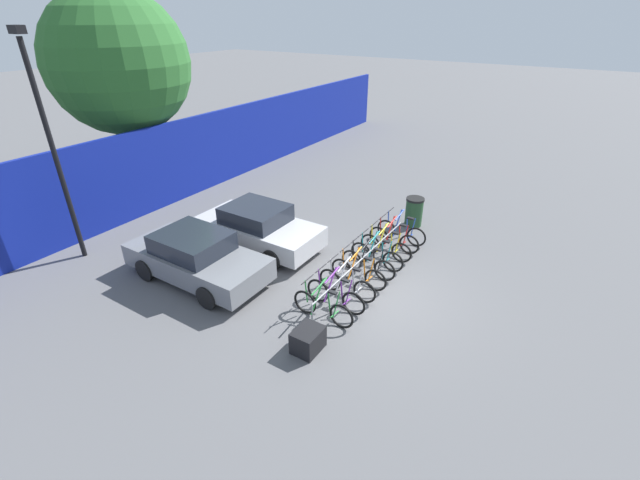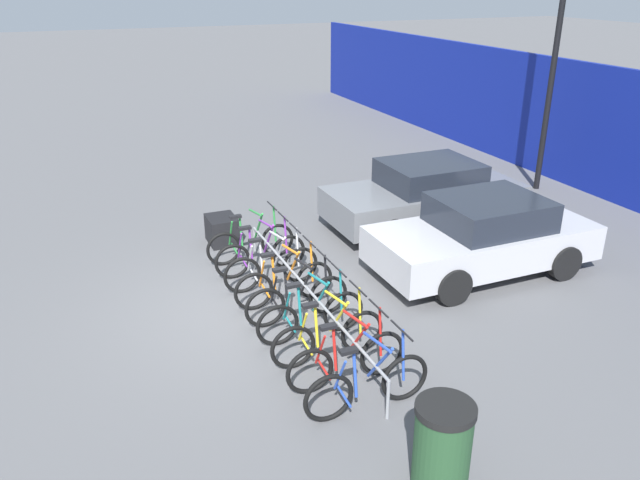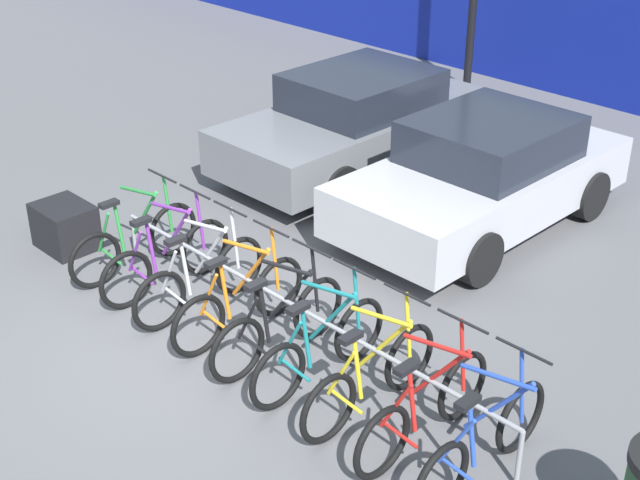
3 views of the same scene
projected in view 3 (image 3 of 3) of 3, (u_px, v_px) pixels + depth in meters
name	position (u px, v px, depth m)	size (l,w,h in m)	color
ground_plane	(193.00, 349.00, 8.83)	(120.00, 120.00, 0.00)	#59595B
bike_rack	(289.00, 307.00, 8.58)	(5.35, 0.04, 0.57)	gray
bicycle_green	(135.00, 241.00, 10.05)	(0.68, 1.71, 1.05)	black
bicycle_purple	(167.00, 259.00, 9.68)	(0.68, 1.71, 1.05)	black
bicycle_silver	(200.00, 279.00, 9.30)	(0.68, 1.71, 1.05)	black
bicycle_orange	(240.00, 301.00, 8.90)	(0.68, 1.71, 1.05)	black
bicycle_black	(279.00, 324.00, 8.54)	(0.68, 1.71, 1.05)	black
bicycle_teal	(320.00, 348.00, 8.18)	(0.68, 1.71, 1.05)	black
bicycle_yellow	(371.00, 377.00, 7.79)	(0.68, 1.71, 1.05)	black
bicycle_red	(425.00, 409.00, 7.41)	(0.68, 1.71, 1.05)	black
bicycle_blue	(483.00, 443.00, 7.03)	(0.68, 1.71, 1.05)	black
car_grey	(357.00, 121.00, 12.58)	(1.91, 4.19, 1.40)	slate
car_silver	(484.00, 175.00, 10.92)	(1.91, 4.03, 1.40)	#B7B7BC
cargo_crate	(65.00, 226.00, 10.60)	(0.70, 0.56, 0.55)	black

